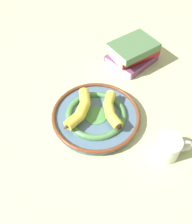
{
  "coord_description": "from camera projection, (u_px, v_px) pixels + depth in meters",
  "views": [
    {
      "loc": [
        -0.58,
        -0.09,
        0.75
      ],
      "look_at": [
        -0.02,
        0.03,
        0.04
      ],
      "focal_mm": 42.0,
      "sensor_mm": 36.0,
      "label": 1
    }
  ],
  "objects": [
    {
      "name": "book_stack",
      "position": [
        133.0,
        53.0,
        1.1
      ],
      "size": [
        0.24,
        0.23,
        0.1
      ],
      "rotation": [
        0.0,
        0.0,
        2.47
      ],
      "color": "#753D70",
      "rests_on": "ground_plane"
    },
    {
      "name": "ground_plane",
      "position": [
        105.0,
        117.0,
        0.95
      ],
      "size": [
        2.8,
        2.8,
        0.0
      ],
      "primitive_type": "plane",
      "color": "#B2C693"
    },
    {
      "name": "banana_a",
      "position": [
        111.0,
        109.0,
        0.9
      ],
      "size": [
        0.17,
        0.08,
        0.04
      ],
      "rotation": [
        0.0,
        0.0,
        3.48
      ],
      "color": "yellow",
      "rests_on": "decorative_bowl"
    },
    {
      "name": "coffee_mug",
      "position": [
        168.0,
        147.0,
        0.82
      ],
      "size": [
        0.08,
        0.12,
        0.08
      ],
      "rotation": [
        0.0,
        0.0,
        5.01
      ],
      "color": "white",
      "rests_on": "ground_plane"
    },
    {
      "name": "decorative_bowl",
      "position": [
        96.0,
        116.0,
        0.93
      ],
      "size": [
        0.31,
        0.31,
        0.04
      ],
      "color": "slate",
      "rests_on": "ground_plane"
    },
    {
      "name": "banana_b",
      "position": [
        80.0,
        110.0,
        0.9
      ],
      "size": [
        0.2,
        0.07,
        0.04
      ],
      "rotation": [
        0.0,
        0.0,
        -0.1
      ],
      "color": "yellow",
      "rests_on": "decorative_bowl"
    }
  ]
}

